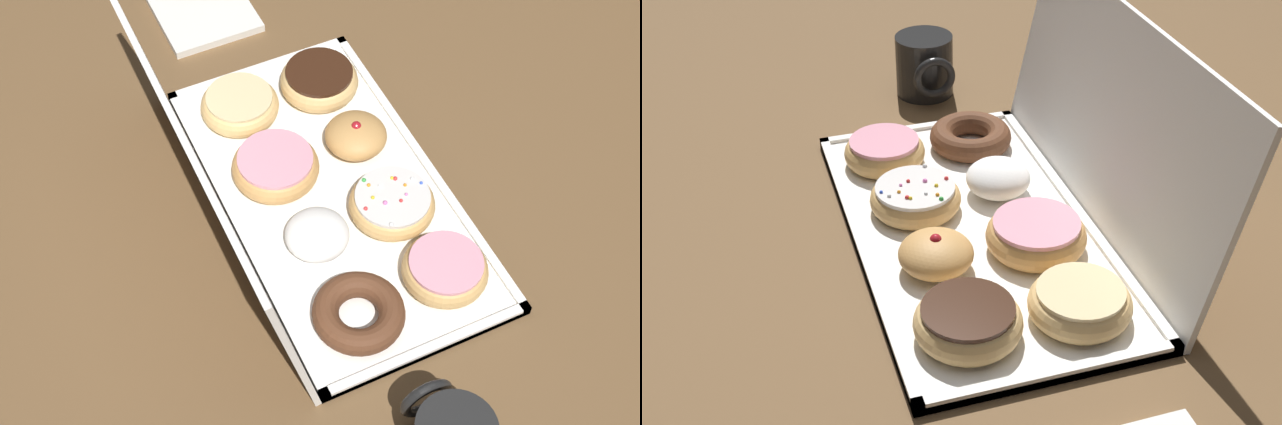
{
  "view_description": "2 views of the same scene",
  "coord_description": "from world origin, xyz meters",
  "views": [
    {
      "loc": [
        -0.68,
        0.34,
        1.01
      ],
      "look_at": [
        -0.03,
        0.04,
        0.03
      ],
      "focal_mm": 52.51,
      "sensor_mm": 36.0,
      "label": 1
    },
    {
      "loc": [
        0.82,
        -0.27,
        0.63
      ],
      "look_at": [
        -0.01,
        -0.01,
        0.03
      ],
      "focal_mm": 48.85,
      "sensor_mm": 36.0,
      "label": 2
    }
  ],
  "objects": [
    {
      "name": "chocolate_cake_ring_donut_4",
      "position": [
        -0.19,
        0.06,
        0.03
      ],
      "size": [
        0.11,
        0.11,
        0.03
      ],
      "color": "#59331E",
      "rests_on": "donut_box"
    },
    {
      "name": "donut_box",
      "position": [
        0.0,
        0.0,
        0.01
      ],
      "size": [
        0.53,
        0.29,
        0.01
      ],
      "color": "white",
      "rests_on": "ground"
    },
    {
      "name": "ground_plane",
      "position": [
        0.0,
        0.0,
        0.0
      ],
      "size": [
        3.0,
        3.0,
        0.0
      ],
      "primitive_type": "plane",
      "color": "brown"
    },
    {
      "name": "chocolate_frosted_donut_3",
      "position": [
        0.18,
        -0.06,
        0.03
      ],
      "size": [
        0.11,
        0.11,
        0.04
      ],
      "color": "#E5B770",
      "rests_on": "donut_box"
    },
    {
      "name": "pink_frosted_donut_6",
      "position": [
        0.06,
        0.06,
        0.03
      ],
      "size": [
        0.12,
        0.12,
        0.04
      ],
      "color": "tan",
      "rests_on": "donut_box"
    },
    {
      "name": "coffee_mug",
      "position": [
        -0.39,
        0.05,
        0.05
      ],
      "size": [
        0.11,
        0.09,
        0.1
      ],
      "color": "black",
      "rests_on": "ground"
    },
    {
      "name": "glazed_ring_donut_7",
      "position": [
        0.19,
        0.06,
        0.03
      ],
      "size": [
        0.11,
        0.11,
        0.04
      ],
      "color": "#E5B770",
      "rests_on": "donut_box"
    },
    {
      "name": "jelly_filled_donut_2",
      "position": [
        0.06,
        -0.06,
        0.03
      ],
      "size": [
        0.09,
        0.09,
        0.05
      ],
      "color": "tan",
      "rests_on": "donut_box"
    },
    {
      "name": "pink_frosted_donut_0",
      "position": [
        -0.18,
        -0.07,
        0.03
      ],
      "size": [
        0.11,
        0.11,
        0.04
      ],
      "color": "tan",
      "rests_on": "donut_box"
    },
    {
      "name": "box_lid_open",
      "position": [
        0.0,
        0.17,
        0.13
      ],
      "size": [
        0.53,
        0.06,
        0.26
      ],
      "primitive_type": "cube",
      "rotation": [
        1.37,
        0.0,
        0.0
      ],
      "color": "white",
      "rests_on": "ground"
    },
    {
      "name": "powdered_filled_donut_5",
      "position": [
        -0.07,
        0.06,
        0.03
      ],
      "size": [
        0.08,
        0.08,
        0.04
      ],
      "color": "white",
      "rests_on": "donut_box"
    },
    {
      "name": "sprinkle_donut_1",
      "position": [
        -0.06,
        -0.06,
        0.03
      ],
      "size": [
        0.11,
        0.11,
        0.04
      ],
      "color": "tan",
      "rests_on": "donut_box"
    }
  ]
}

